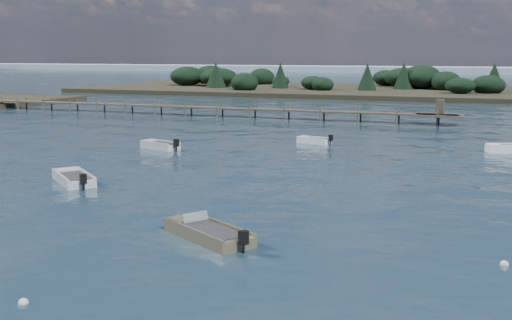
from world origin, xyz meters
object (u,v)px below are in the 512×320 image
at_px(tender_far_grey_b, 510,150).
at_px(dinghy_mid_grey, 74,180).
at_px(dinghy_near_olive, 208,235).
at_px(jetty, 220,108).
at_px(tender_far_grey, 160,147).
at_px(tender_far_white, 314,142).

distance_m(tender_far_grey_b, dinghy_mid_grey, 32.54).
relative_size(dinghy_near_olive, jetty, 0.07).
relative_size(tender_far_grey, jetty, 0.06).
xyz_separation_m(tender_far_white, jetty, (-17.25, 18.63, 0.83)).
bearing_deg(dinghy_mid_grey, tender_far_grey, 98.26).
bearing_deg(tender_far_white, tender_far_grey_b, 2.02).
bearing_deg(dinghy_near_olive, dinghy_mid_grey, 148.55).
distance_m(tender_far_grey_b, tender_far_grey, 27.33).
bearing_deg(jetty, tender_far_grey, -75.75).
bearing_deg(dinghy_mid_grey, tender_far_white, 67.99).
height_order(dinghy_near_olive, dinghy_mid_grey, dinghy_near_olive).
bearing_deg(dinghy_near_olive, tender_far_grey, 123.98).
relative_size(tender_far_white, dinghy_mid_grey, 0.74).
bearing_deg(tender_far_white, dinghy_mid_grey, -112.01).
xyz_separation_m(tender_far_white, dinghy_near_olive, (3.80, -28.88, 0.00)).
height_order(dinghy_mid_grey, jetty, jetty).
distance_m(dinghy_near_olive, tender_far_grey, 25.78).
bearing_deg(jetty, tender_far_grey_b, -28.90).
relative_size(dinghy_near_olive, tender_far_grey, 1.22).
relative_size(tender_far_white, tender_far_grey_b, 0.82).
bearing_deg(tender_far_grey, tender_far_grey_b, 17.13).
xyz_separation_m(dinghy_near_olive, dinghy_mid_grey, (-12.40, 7.59, 0.01)).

